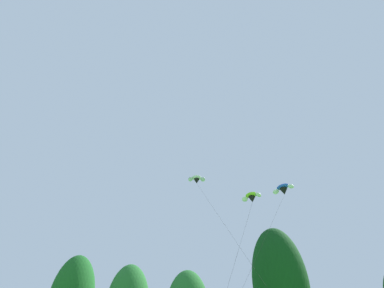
% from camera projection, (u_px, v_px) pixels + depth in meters
% --- Properties ---
extents(treeline_tree_e, '(5.98, 5.98, 15.47)m').
position_uv_depth(treeline_tree_e, '(280.00, 284.00, 32.57)').
color(treeline_tree_e, '#472D19').
rests_on(treeline_tree_e, ground_plane).
extents(parafoil_kite_high_blue_white, '(9.85, 15.55, 20.02)m').
position_uv_depth(parafoil_kite_high_blue_white, '(283.00, 189.00, 38.69)').
color(parafoil_kite_high_blue_white, blue).
extents(parafoil_kite_mid_white, '(11.98, 19.17, 23.77)m').
position_uv_depth(parafoil_kite_mid_white, '(197.00, 179.00, 45.12)').
color(parafoil_kite_mid_white, white).
extents(parafoil_kite_far_lime_white, '(5.52, 8.76, 16.02)m').
position_uv_depth(parafoil_kite_far_lime_white, '(252.00, 197.00, 32.04)').
color(parafoil_kite_far_lime_white, '#93D633').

